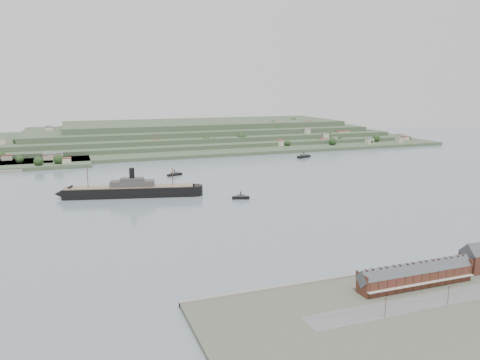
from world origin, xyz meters
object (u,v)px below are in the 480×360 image
object	(u,v)px
terrace_row	(415,275)
tugboat	(241,197)
steamship	(126,191)
gabled_building	(475,258)

from	to	relation	value
terrace_row	tugboat	distance (m)	183.38
terrace_row	steamship	size ratio (longest dim) A/B	0.48
steamship	terrace_row	bearing A→B (deg)	-66.43
terrace_row	gabled_building	size ratio (longest dim) A/B	3.95
steamship	tugboat	size ratio (longest dim) A/B	8.16
gabled_building	steamship	bearing A→B (deg)	121.67
terrace_row	tugboat	world-z (taller)	terrace_row
terrace_row	gabled_building	distance (m)	37.74
terrace_row	steamship	world-z (taller)	steamship
terrace_row	gabled_building	world-z (taller)	gabled_building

